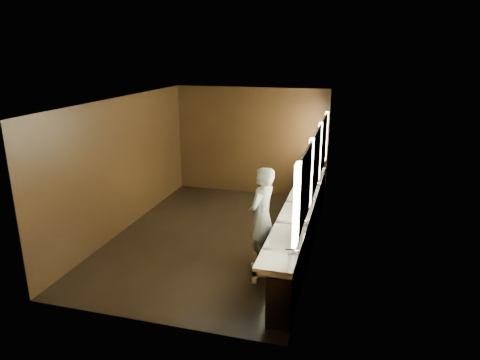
# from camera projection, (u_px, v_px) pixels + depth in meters

# --- Properties ---
(floor) EXTENTS (6.00, 6.00, 0.00)m
(floor) POSITION_uv_depth(u_px,v_px,m) (215.00, 237.00, 8.86)
(floor) COLOR black
(floor) RESTS_ON ground
(ceiling) EXTENTS (4.00, 6.00, 0.02)m
(ceiling) POSITION_uv_depth(u_px,v_px,m) (212.00, 100.00, 8.03)
(ceiling) COLOR #2D2D2B
(ceiling) RESTS_ON wall_back
(wall_back) EXTENTS (4.00, 0.02, 2.80)m
(wall_back) POSITION_uv_depth(u_px,v_px,m) (251.00, 141.00, 11.21)
(wall_back) COLOR black
(wall_back) RESTS_ON floor
(wall_front) EXTENTS (4.00, 0.02, 2.80)m
(wall_front) POSITION_uv_depth(u_px,v_px,m) (141.00, 232.00, 5.68)
(wall_front) COLOR black
(wall_front) RESTS_ON floor
(wall_left) EXTENTS (0.02, 6.00, 2.80)m
(wall_left) POSITION_uv_depth(u_px,v_px,m) (123.00, 165.00, 8.95)
(wall_left) COLOR black
(wall_left) RESTS_ON floor
(wall_right) EXTENTS (0.02, 6.00, 2.80)m
(wall_right) POSITION_uv_depth(u_px,v_px,m) (316.00, 180.00, 7.94)
(wall_right) COLOR black
(wall_right) RESTS_ON floor
(sink_counter) EXTENTS (0.55, 5.40, 1.01)m
(sink_counter) POSITION_uv_depth(u_px,v_px,m) (303.00, 223.00, 8.25)
(sink_counter) COLOR black
(sink_counter) RESTS_ON floor
(mirror_band) EXTENTS (0.06, 5.03, 1.15)m
(mirror_band) POSITION_uv_depth(u_px,v_px,m) (316.00, 161.00, 7.84)
(mirror_band) COLOR #FBF9CB
(mirror_band) RESTS_ON wall_right
(person) EXTENTS (0.60, 0.75, 1.80)m
(person) POSITION_uv_depth(u_px,v_px,m) (262.00, 217.00, 7.49)
(person) COLOR #809BC0
(person) RESTS_ON floor
(trash_bin) EXTENTS (0.47, 0.47, 0.62)m
(trash_bin) POSITION_uv_depth(u_px,v_px,m) (280.00, 259.00, 7.25)
(trash_bin) COLOR black
(trash_bin) RESTS_ON floor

